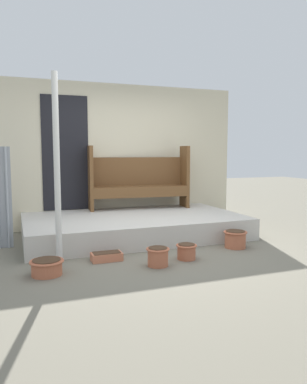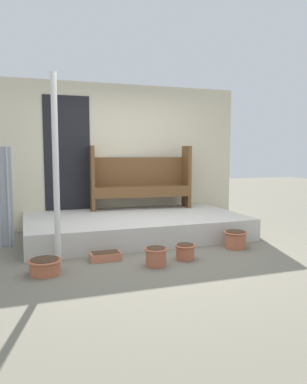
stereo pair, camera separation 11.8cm
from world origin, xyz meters
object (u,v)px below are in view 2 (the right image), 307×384
at_px(flower_pot_far_right, 235,239).
at_px(flower_pot_left, 45,266).
at_px(support_post, 56,169).
at_px(flower_pot_middle, 156,256).
at_px(planter_box_rect, 105,256).
at_px(flower_pot_right, 185,251).
at_px(bench, 140,179).

bearing_deg(flower_pot_far_right, flower_pot_left, -173.63).
distance_m(support_post, flower_pot_far_right, 2.66).
distance_m(support_post, flower_pot_left, 1.16).
xyz_separation_m(flower_pot_left, flower_pot_middle, (1.29, -0.12, 0.03)).
height_order(flower_pot_far_right, planter_box_rect, flower_pot_far_right).
distance_m(support_post, flower_pot_right, 1.91).
xyz_separation_m(bench, flower_pot_middle, (-0.55, -2.40, -0.76)).
distance_m(bench, flower_pot_right, 2.39).
distance_m(flower_pot_far_right, planter_box_rect, 1.88).
xyz_separation_m(flower_pot_far_right, planter_box_rect, (-1.88, 0.02, -0.08)).
distance_m(support_post, planter_box_rect, 1.25).
xyz_separation_m(flower_pot_right, planter_box_rect, (-0.97, 0.30, -0.06)).
height_order(flower_pot_right, flower_pot_far_right, flower_pot_far_right).
height_order(flower_pot_middle, flower_pot_right, flower_pot_middle).
bearing_deg(flower_pot_left, flower_pot_right, 0.48).
xyz_separation_m(support_post, flower_pot_right, (1.55, -0.41, -1.05)).
bearing_deg(flower_pot_far_right, flower_pot_right, -162.83).
xyz_separation_m(support_post, flower_pot_far_right, (2.45, -0.13, -1.02)).
bearing_deg(flower_pot_far_right, planter_box_rect, 179.47).
distance_m(flower_pot_left, flower_pot_right, 1.73).
distance_m(support_post, bench, 2.49).
height_order(bench, flower_pot_middle, bench).
bearing_deg(bench, support_post, -126.78).
bearing_deg(flower_pot_left, planter_box_rect, 22.44).
bearing_deg(planter_box_rect, support_post, 168.52).
xyz_separation_m(flower_pot_left, flower_pot_right, (1.73, 0.01, 0.01)).
bearing_deg(bench, flower_pot_middle, -97.92).
height_order(flower_pot_middle, planter_box_rect, flower_pot_middle).
xyz_separation_m(flower_pot_middle, planter_box_rect, (-0.53, 0.43, -0.07)).
bearing_deg(bench, planter_box_rect, -113.79).
xyz_separation_m(flower_pot_middle, flower_pot_far_right, (1.35, 0.42, 0.01)).
distance_m(flower_pot_left, flower_pot_middle, 1.29).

